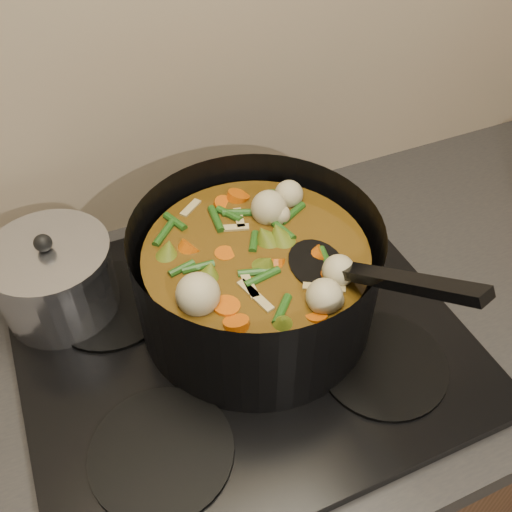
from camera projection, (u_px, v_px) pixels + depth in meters
name	position (u px, v px, depth m)	size (l,w,h in m)	color
counter	(245.00, 475.00, 1.17)	(2.64, 0.64, 0.91)	brown
stovetop	(241.00, 337.00, 0.84)	(0.62, 0.54, 0.03)	black
stockpot	(257.00, 277.00, 0.81)	(0.37, 0.45, 0.25)	black
saucepan	(56.00, 278.00, 0.83)	(0.18, 0.18, 0.14)	silver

